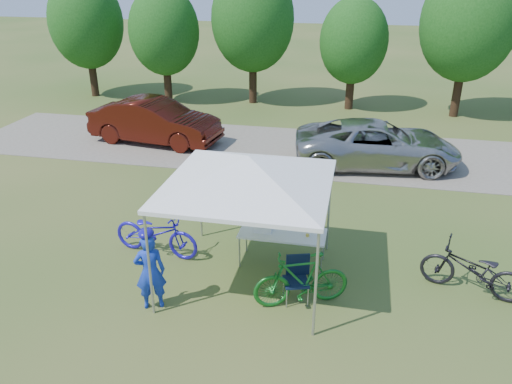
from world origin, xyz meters
TOP-DOWN VIEW (x-y plane):
  - ground at (0.00, 0.00)m, footprint 100.00×100.00m
  - gravel_strip at (0.00, 8.00)m, footprint 24.00×5.00m
  - canopy at (0.00, 0.00)m, footprint 4.53×4.53m
  - treeline at (-0.29, 14.05)m, footprint 24.89×4.28m
  - folding_table at (0.58, 0.71)m, footprint 1.85×0.77m
  - folding_chair at (1.06, -0.46)m, footprint 0.58×0.60m
  - cooler at (0.16, 0.71)m, footprint 0.42×0.28m
  - ice_cream_cup at (1.13, 0.66)m, footprint 0.07×0.07m
  - cyclist at (-1.59, -1.31)m, footprint 0.67×0.57m
  - bike_blue at (-2.24, 0.53)m, footprint 2.12×0.99m
  - bike_green at (1.17, -0.65)m, footprint 1.91×1.18m
  - bike_dark at (4.43, 0.41)m, footprint 2.12×1.22m
  - minivan at (2.63, 7.11)m, footprint 5.47×3.02m
  - sedan at (-5.24, 7.83)m, footprint 4.96×2.29m

SIDE VIEW (x-z plane):
  - ground at x=0.00m, z-range 0.00..0.00m
  - gravel_strip at x=0.00m, z-range 0.00..0.02m
  - bike_dark at x=4.43m, z-range 0.00..1.05m
  - bike_blue at x=-2.24m, z-range 0.00..1.07m
  - folding_chair at x=1.06m, z-range 0.08..0.99m
  - bike_green at x=1.17m, z-range 0.00..1.11m
  - folding_table at x=0.58m, z-range 0.34..1.10m
  - minivan at x=2.63m, z-range 0.02..1.47m
  - cyclist at x=-1.59m, z-range 0.00..1.56m
  - ice_cream_cup at x=1.13m, z-range 0.76..0.81m
  - sedan at x=-5.24m, z-range 0.02..1.59m
  - cooler at x=0.16m, z-range 0.76..1.07m
  - canopy at x=0.00m, z-range 1.15..4.15m
  - treeline at x=-0.29m, z-range 0.38..6.68m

